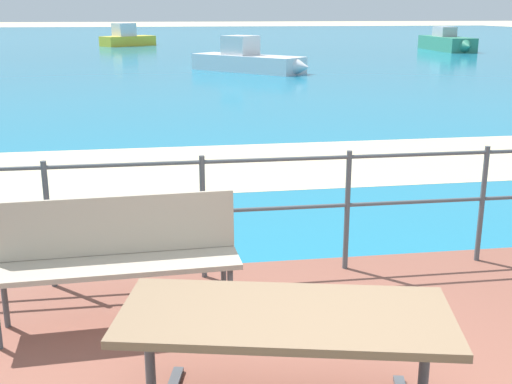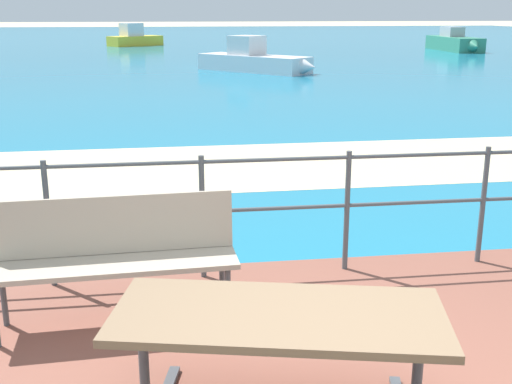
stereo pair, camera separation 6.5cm
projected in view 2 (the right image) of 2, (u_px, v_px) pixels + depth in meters
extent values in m
cube|color=teal|center=(177.00, 44.00, 41.13)|extent=(90.00, 90.00, 0.01)
cube|color=beige|center=(228.00, 166.00, 9.10)|extent=(54.02, 3.34, 0.01)
cube|color=#7A6047|center=(279.00, 316.00, 2.96)|extent=(1.65, 0.99, 0.04)
cube|color=#7A6047|center=(283.00, 319.00, 3.55)|extent=(1.56, 0.60, 0.04)
cylinder|color=#4C5156|center=(145.00, 378.00, 3.11)|extent=(0.06, 0.06, 0.73)
cube|color=tan|center=(113.00, 265.00, 4.27)|extent=(1.68, 0.48, 0.04)
cube|color=tan|center=(112.00, 225.00, 4.38)|extent=(1.66, 0.14, 0.40)
cylinder|color=#4C5156|center=(3.00, 295.00, 4.34)|extent=(0.04, 0.04, 0.45)
cylinder|color=#4C5156|center=(228.00, 296.00, 4.32)|extent=(0.04, 0.04, 0.45)
cylinder|color=#4C5156|center=(222.00, 278.00, 4.61)|extent=(0.04, 0.04, 0.45)
cylinder|color=#4C5156|center=(49.00, 224.00, 4.91)|extent=(0.04, 0.04, 1.01)
cylinder|color=#4C5156|center=(203.00, 218.00, 5.06)|extent=(0.04, 0.04, 1.01)
cylinder|color=#4C5156|center=(347.00, 211.00, 5.22)|extent=(0.04, 0.04, 1.01)
cylinder|color=#4C5156|center=(483.00, 205.00, 5.38)|extent=(0.04, 0.04, 1.01)
cylinder|color=#4C5156|center=(276.00, 160.00, 5.02)|extent=(5.90, 0.03, 0.03)
cylinder|color=#4C5156|center=(276.00, 208.00, 5.13)|extent=(5.90, 0.03, 0.03)
cube|color=yellow|center=(135.00, 41.00, 39.24)|extent=(3.42, 2.97, 0.59)
cube|color=silver|center=(131.00, 30.00, 38.89)|extent=(1.52, 1.49, 0.77)
cone|color=yellow|center=(160.00, 40.00, 40.47)|extent=(0.71, 0.72, 0.53)
cube|color=silver|center=(254.00, 63.00, 22.91)|extent=(3.86, 4.03, 0.58)
cube|color=silver|center=(247.00, 45.00, 22.93)|extent=(1.44, 1.44, 0.67)
cone|color=silver|center=(309.00, 67.00, 21.44)|extent=(0.72, 0.72, 0.52)
cube|color=#338466|center=(454.00, 44.00, 34.61)|extent=(1.55, 4.79, 0.73)
cube|color=#A5A8AD|center=(452.00, 32.00, 34.78)|extent=(0.87, 1.50, 0.51)
cone|color=#338466|center=(475.00, 46.00, 32.10)|extent=(0.67, 0.52, 0.66)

